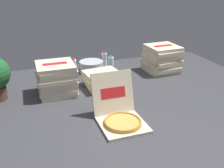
{
  "coord_description": "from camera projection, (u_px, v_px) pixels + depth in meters",
  "views": [
    {
      "loc": [
        -0.83,
        -2.11,
        1.13
      ],
      "look_at": [
        -0.04,
        0.1,
        0.14
      ],
      "focal_mm": 43.15,
      "sensor_mm": 36.0,
      "label": 1
    }
  ],
  "objects": [
    {
      "name": "open_pizza_box",
      "position": [
        120.0,
        115.0,
        2.15
      ],
      "size": [
        0.35,
        0.46,
        0.36
      ],
      "color": "beige",
      "rests_on": "ground_plane"
    },
    {
      "name": "water_bottle_0",
      "position": [
        104.0,
        60.0,
        3.36
      ],
      "size": [
        0.07,
        0.07,
        0.2
      ],
      "color": "silver",
      "rests_on": "ground_plane"
    },
    {
      "name": "ice_bucket",
      "position": [
        91.0,
        66.0,
        3.25
      ],
      "size": [
        0.29,
        0.29,
        0.13
      ],
      "primitive_type": "cylinder",
      "color": "#B7BABF",
      "rests_on": "ground_plane"
    },
    {
      "name": "pizza_stack_left_mid",
      "position": [
        103.0,
        80.0,
        2.8
      ],
      "size": [
        0.39,
        0.39,
        0.16
      ],
      "color": "beige",
      "rests_on": "ground_plane"
    },
    {
      "name": "pizza_stack_center_far",
      "position": [
        57.0,
        79.0,
        2.62
      ],
      "size": [
        0.38,
        0.38,
        0.31
      ],
      "color": "beige",
      "rests_on": "ground_plane"
    },
    {
      "name": "pizza_stack_left_near",
      "position": [
        162.0,
        59.0,
        3.22
      ],
      "size": [
        0.42,
        0.41,
        0.31
      ],
      "color": "beige",
      "rests_on": "ground_plane"
    },
    {
      "name": "water_bottle_2",
      "position": [
        74.0,
        67.0,
        3.11
      ],
      "size": [
        0.07,
        0.07,
        0.2
      ],
      "color": "white",
      "rests_on": "ground_plane"
    },
    {
      "name": "water_bottle_1",
      "position": [
        111.0,
        65.0,
        3.2
      ],
      "size": [
        0.07,
        0.07,
        0.2
      ],
      "color": "white",
      "rests_on": "ground_plane"
    },
    {
      "name": "ground_plane",
      "position": [
        120.0,
        102.0,
        2.53
      ],
      "size": [
        3.2,
        2.4,
        0.02
      ],
      "primitive_type": "cube",
      "color": "#38383D"
    }
  ]
}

